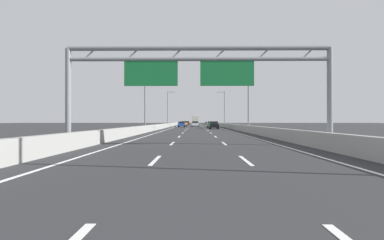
{
  "coord_description": "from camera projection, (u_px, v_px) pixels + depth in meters",
  "views": [
    {
      "loc": [
        -0.2,
        0.36,
        1.59
      ],
      "look_at": [
        -1.13,
        86.72,
        1.79
      ],
      "focal_mm": 28.52,
      "sensor_mm": 36.0,
      "label": 1
    }
  ],
  "objects": [
    {
      "name": "lane_dash_left_3",
      "position": [
        179.0,
        137.0,
        30.16
      ],
      "size": [
        0.16,
        3.0,
        0.01
      ],
      "primitive_type": "cube",
      "color": "white",
      "rests_on": "ground_plane"
    },
    {
      "name": "lane_dash_left_17",
      "position": [
        192.0,
        124.0,
        156.15
      ],
      "size": [
        0.16,
        3.0,
        0.01
      ],
      "primitive_type": "cube",
      "color": "white",
      "rests_on": "ground_plane"
    },
    {
      "name": "ground_plane",
      "position": [
        196.0,
        126.0,
        99.63
      ],
      "size": [
        260.0,
        260.0,
        0.0
      ],
      "primitive_type": "plane",
      "color": "#2D2D30"
    },
    {
      "name": "black_car",
      "position": [
        214.0,
        125.0,
        59.0
      ],
      "size": [
        1.74,
        4.48,
        1.47
      ],
      "color": "black",
      "rests_on": "ground_plane"
    },
    {
      "name": "lane_dash_right_17",
      "position": [
        199.0,
        124.0,
        156.11
      ],
      "size": [
        0.16,
        3.0,
        0.01
      ],
      "primitive_type": "cube",
      "color": "white",
      "rests_on": "ground_plane"
    },
    {
      "name": "lane_dash_left_9",
      "position": [
        189.0,
        126.0,
        84.15
      ],
      "size": [
        0.16,
        3.0,
        0.01
      ],
      "primitive_type": "cube",
      "color": "white",
      "rests_on": "ground_plane"
    },
    {
      "name": "lane_dash_left_10",
      "position": [
        190.0,
        126.0,
        93.15
      ],
      "size": [
        0.16,
        3.0,
        0.01
      ],
      "primitive_type": "cube",
      "color": "white",
      "rests_on": "ground_plane"
    },
    {
      "name": "lane_dash_left_12",
      "position": [
        191.0,
        125.0,
        111.15
      ],
      "size": [
        0.16,
        3.0,
        0.01
      ],
      "primitive_type": "cube",
      "color": "white",
      "rests_on": "ground_plane"
    },
    {
      "name": "lane_dash_right_15",
      "position": [
        200.0,
        124.0,
        138.11
      ],
      "size": [
        0.16,
        3.0,
        0.01
      ],
      "primitive_type": "cube",
      "color": "white",
      "rests_on": "ground_plane"
    },
    {
      "name": "white_car",
      "position": [
        195.0,
        124.0,
        83.28
      ],
      "size": [
        1.89,
        4.26,
        1.44
      ],
      "color": "silver",
      "rests_on": "ground_plane"
    },
    {
      "name": "yellow_car",
      "position": [
        184.0,
        123.0,
        97.18
      ],
      "size": [
        1.71,
        4.3,
        1.47
      ],
      "color": "yellow",
      "rests_on": "ground_plane"
    },
    {
      "name": "lane_dash_right_14",
      "position": [
        200.0,
        124.0,
        129.11
      ],
      "size": [
        0.16,
        3.0,
        0.01
      ],
      "primitive_type": "cube",
      "color": "white",
      "rests_on": "ground_plane"
    },
    {
      "name": "lane_dash_right_8",
      "position": [
        203.0,
        127.0,
        75.11
      ],
      "size": [
        0.16,
        3.0,
        0.01
      ],
      "primitive_type": "cube",
      "color": "white",
      "rests_on": "ground_plane"
    },
    {
      "name": "red_car",
      "position": [
        187.0,
        123.0,
        131.82
      ],
      "size": [
        1.85,
        4.26,
        1.38
      ],
      "color": "red",
      "rests_on": "ground_plane"
    },
    {
      "name": "streetlamp_right_far",
      "position": [
        224.0,
        107.0,
        82.27
      ],
      "size": [
        2.58,
        0.28,
        9.5
      ],
      "color": "slate",
      "rests_on": "ground_plane"
    },
    {
      "name": "lane_dash_right_9",
      "position": [
        202.0,
        126.0,
        84.11
      ],
      "size": [
        0.16,
        3.0,
        0.01
      ],
      "primitive_type": "cube",
      "color": "white",
      "rests_on": "ground_plane"
    },
    {
      "name": "lane_dash_right_10",
      "position": [
        202.0,
        126.0,
        93.11
      ],
      "size": [
        0.16,
        3.0,
        0.01
      ],
      "primitive_type": "cube",
      "color": "white",
      "rests_on": "ground_plane"
    },
    {
      "name": "lane_dash_left_6",
      "position": [
        187.0,
        129.0,
        57.15
      ],
      "size": [
        0.16,
        3.0,
        0.01
      ],
      "primitive_type": "cube",
      "color": "white",
      "rests_on": "ground_plane"
    },
    {
      "name": "lane_dash_left_4",
      "position": [
        183.0,
        133.0,
        39.16
      ],
      "size": [
        0.16,
        3.0,
        0.01
      ],
      "primitive_type": "cube",
      "color": "white",
      "rests_on": "ground_plane"
    },
    {
      "name": "lane_dash_right_6",
      "position": [
        206.0,
        129.0,
        57.12
      ],
      "size": [
        0.16,
        3.0,
        0.01
      ],
      "primitive_type": "cube",
      "color": "white",
      "rests_on": "ground_plane"
    },
    {
      "name": "blue_car",
      "position": [
        182.0,
        124.0,
        77.43
      ],
      "size": [
        1.75,
        4.65,
        1.39
      ],
      "color": "#2347AD",
      "rests_on": "ground_plane"
    },
    {
      "name": "streetlamp_left_far",
      "position": [
        168.0,
        107.0,
        82.42
      ],
      "size": [
        2.58,
        0.28,
        9.5
      ],
      "color": "slate",
      "rests_on": "ground_plane"
    },
    {
      "name": "lane_dash_right_16",
      "position": [
        199.0,
        124.0,
        147.11
      ],
      "size": [
        0.16,
        3.0,
        0.01
      ],
      "primitive_type": "cube",
      "color": "white",
      "rests_on": "ground_plane"
    },
    {
      "name": "lane_dash_left_14",
      "position": [
        191.0,
        124.0,
        129.15
      ],
      "size": [
        0.16,
        3.0,
        0.01
      ],
      "primitive_type": "cube",
      "color": "white",
      "rests_on": "ground_plane"
    },
    {
      "name": "lane_dash_left_13",
      "position": [
        191.0,
        125.0,
        120.15
      ],
      "size": [
        0.16,
        3.0,
        0.01
      ],
      "primitive_type": "cube",
      "color": "white",
      "rests_on": "ground_plane"
    },
    {
      "name": "streetlamp_left_mid",
      "position": [
        147.0,
        95.0,
        45.44
      ],
      "size": [
        2.58,
        0.28,
        9.5
      ],
      "color": "slate",
      "rests_on": "ground_plane"
    },
    {
      "name": "green_car",
      "position": [
        211.0,
        124.0,
        70.47
      ],
      "size": [
        1.77,
        4.44,
        1.45
      ],
      "color": "#1E7A38",
      "rests_on": "ground_plane"
    },
    {
      "name": "lane_dash_right_4",
      "position": [
        211.0,
        133.0,
        39.12
      ],
      "size": [
        0.16,
        3.0,
        0.01
      ],
      "primitive_type": "cube",
      "color": "white",
      "rests_on": "ground_plane"
    },
    {
      "name": "orange_car",
      "position": [
        195.0,
        123.0,
        124.56
      ],
      "size": [
        1.76,
        4.41,
        1.48
      ],
      "color": "orange",
      "rests_on": "ground_plane"
    },
    {
      "name": "box_truck",
      "position": [
        195.0,
        120.0,
        114.17
      ],
      "size": [
        2.37,
        8.73,
        3.21
      ],
      "color": "#194799",
      "rests_on": "ground_plane"
    },
    {
      "name": "barrier_left",
      "position": [
        177.0,
        124.0,
        109.71
      ],
      "size": [
        0.45,
        220.0,
        0.95
      ],
      "color": "#9E9E99",
      "rests_on": "ground_plane"
    },
    {
      "name": "lane_dash_right_7",
      "position": [
        204.0,
        128.0,
        66.12
      ],
      "size": [
        0.16,
        3.0,
        0.01
      ],
      "primitive_type": "cube",
      "color": "white",
      "rests_on": "ground_plane"
    },
    {
      "name": "barrier_right",
      "position": [
        215.0,
        124.0,
        109.56
      ],
      "size": [
        0.45,
        220.0,
        0.95
      ],
      "color": "#9E9E99",
      "rests_on": "ground_plane"
    },
    {
      "name": "sign_gantry",
      "position": [
        196.0,
        70.0,
        19.32
      ],
      "size": [
        16.97,
        0.36,
        6.36
      ],
      "color": "gray",
      "rests_on": "ground_plane"
    },
    {
      "name": "lane_dash_right_13",
      "position": [
        200.0,
        125.0,
        120.11
      ],
      "size": [
        0.16,
        3.0,
        0.01
      ],
      "primitive_type": "cube",
      "color": "white",
      "rests_on": "ground_plane"
    },
    {
      "name": "lane_dash_left_7",
      "position": [
        188.0,
        128.0,
        66.15
      ],
      "size": [
        0.16,
        3.0,
        0.01
      ],
      "primitive_type": "cube",
      "color": "white",
      "rests_on": "ground_plane"
    },
    {
      "name": "edge_line_right",
      "position": [
        214.0,
        126.0,
        87.58
      ],
      "size": [
        0.16,
        176.0,
        0.01
      ],
      "primitive_type": "cube",
      "color": "white",
      "rests_on": "ground_plane"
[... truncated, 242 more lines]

